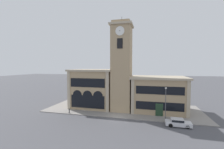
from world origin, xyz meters
TOP-DOWN VIEW (x-y plane):
  - ground_plane at (0.00, 0.00)m, footprint 300.00×300.00m
  - sidewalk_kerb at (0.00, 7.04)m, footprint 36.76×14.07m
  - clock_tower at (-0.00, 5.52)m, footprint 5.14×5.14m
  - town_hall_left_wing at (-7.73, 7.65)m, footprint 11.12×9.47m
  - town_hall_right_wing at (8.45, 7.66)m, footprint 12.56×9.47m
  - parked_car_near at (11.32, -1.29)m, footprint 4.33×1.83m
  - street_lamp at (9.43, 0.70)m, footprint 0.36×0.36m
  - bollard at (-10.90, 0.40)m, footprint 0.18×0.18m

SIDE VIEW (x-z plane):
  - ground_plane at x=0.00m, z-range 0.00..0.00m
  - sidewalk_kerb at x=0.00m, z-range 0.00..0.15m
  - bollard at x=-10.90m, z-range 0.14..1.20m
  - parked_car_near at x=11.32m, z-range 0.04..1.43m
  - town_hall_right_wing at x=8.45m, z-range 0.03..8.19m
  - street_lamp at x=9.43m, z-range 1.09..7.56m
  - town_hall_left_wing at x=-7.73m, z-range 0.03..9.82m
  - clock_tower at x=0.00m, z-range -0.56..21.49m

